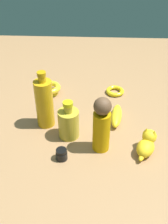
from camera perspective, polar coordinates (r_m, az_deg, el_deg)
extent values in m
plane|color=#936D47|center=(1.23, 0.00, -2.08)|extent=(2.00, 2.00, 0.00)
cylinder|color=#C49211|center=(1.17, -8.17, 1.69)|extent=(0.08, 0.08, 0.21)
cylinder|color=#C49211|center=(1.11, -8.70, 6.80)|extent=(0.03, 0.03, 0.03)
cylinder|color=#B5840B|center=(1.10, -8.80, 7.78)|extent=(0.04, 0.04, 0.02)
cylinder|color=gold|center=(1.43, -7.05, 4.03)|extent=(0.09, 0.09, 0.01)
torus|color=yellow|center=(1.42, -7.14, 5.02)|extent=(0.11, 0.11, 0.03)
torus|color=gold|center=(1.43, 6.41, 4.30)|extent=(0.09, 0.09, 0.02)
cylinder|color=#C69106|center=(1.05, 3.60, -4.02)|extent=(0.07, 0.07, 0.17)
sphere|color=brown|center=(0.98, 3.85, 1.20)|extent=(0.07, 0.07, 0.07)
cylinder|color=gold|center=(1.13, -3.17, -2.46)|extent=(0.09, 0.09, 0.12)
cylinder|color=gold|center=(1.08, -3.31, 0.69)|extent=(0.03, 0.03, 0.03)
cylinder|color=gold|center=(1.07, -3.35, 1.70)|extent=(0.04, 0.04, 0.02)
ellipsoid|color=yellow|center=(1.09, 12.56, -7.25)|extent=(0.11, 0.10, 0.06)
sphere|color=yellow|center=(1.10, 13.36, -4.94)|extent=(0.06, 0.06, 0.06)
cone|color=yellow|center=(1.09, 12.76, -3.77)|extent=(0.03, 0.03, 0.03)
cone|color=yellow|center=(1.08, 14.30, -4.23)|extent=(0.03, 0.03, 0.03)
ellipsoid|color=yellow|center=(1.07, 11.80, -9.12)|extent=(0.05, 0.04, 0.02)
ellipsoid|color=yellow|center=(1.24, 6.73, -0.76)|extent=(0.16, 0.07, 0.05)
cylinder|color=black|center=(1.06, -4.64, -8.93)|extent=(0.04, 0.04, 0.03)
cylinder|color=#D3CB12|center=(1.05, -4.67, -8.42)|extent=(0.04, 0.04, 0.00)
cylinder|color=black|center=(1.04, -4.70, -8.07)|extent=(0.04, 0.04, 0.01)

